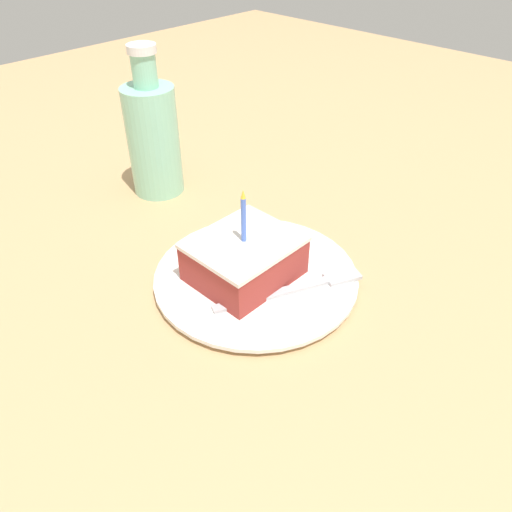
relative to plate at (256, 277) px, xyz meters
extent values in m
cube|color=tan|center=(0.02, 0.02, -0.03)|extent=(2.40, 2.40, 0.04)
cylinder|color=white|center=(0.00, 0.00, 0.00)|extent=(0.25, 0.25, 0.01)
cylinder|color=white|center=(0.00, 0.00, 0.00)|extent=(0.26, 0.26, 0.01)
cube|color=#99332D|center=(-0.01, -0.01, 0.03)|extent=(0.11, 0.12, 0.05)
cube|color=silver|center=(-0.01, -0.01, 0.06)|extent=(0.11, 0.13, 0.01)
cylinder|color=#4C72E0|center=(-0.01, -0.01, 0.09)|extent=(0.01, 0.01, 0.06)
cone|color=yellow|center=(-0.01, -0.01, 0.13)|extent=(0.01, 0.01, 0.01)
cube|color=#B2B2B7|center=(0.04, -0.02, 0.01)|extent=(0.07, 0.14, 0.00)
cube|color=#B2B2B7|center=(0.09, 0.07, 0.01)|extent=(0.04, 0.05, 0.00)
cylinder|color=#8CD1B2|center=(-0.29, 0.06, 0.08)|extent=(0.08, 0.08, 0.17)
cylinder|color=#8CD1B2|center=(-0.29, 0.06, 0.19)|extent=(0.04, 0.04, 0.05)
cylinder|color=white|center=(-0.29, 0.06, 0.22)|extent=(0.04, 0.04, 0.01)
camera|label=1|loc=(0.35, -0.36, 0.41)|focal=35.00mm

